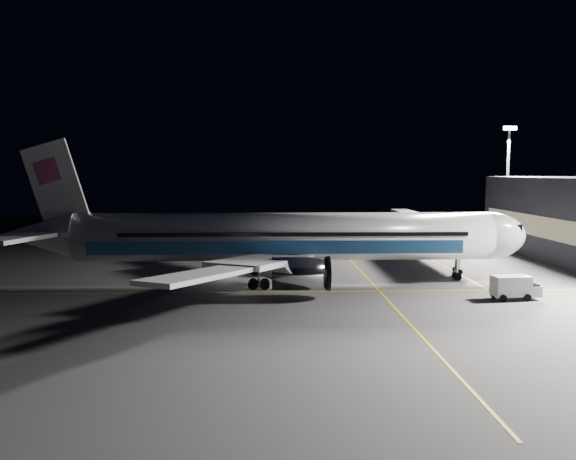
% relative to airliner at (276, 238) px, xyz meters
% --- Properties ---
extents(ground, '(200.00, 200.00, 0.00)m').
position_rel_airliner_xyz_m(ground, '(1.08, 0.00, -5.16)').
color(ground, '#4C4C4F').
rests_on(ground, ground).
extents(guide_line_main, '(0.25, 80.00, 0.01)m').
position_rel_airliner_xyz_m(guide_line_main, '(11.08, 0.00, -5.16)').
color(guide_line_main, gold).
rests_on(guide_line_main, ground).
extents(guide_line_cross, '(70.00, 0.25, 0.01)m').
position_rel_airliner_xyz_m(guide_line_cross, '(1.08, -6.00, -5.16)').
color(guide_line_cross, gold).
rests_on(guide_line_cross, ground).
extents(guide_line_side, '(0.25, 40.00, 0.01)m').
position_rel_airliner_xyz_m(guide_line_side, '(23.08, 10.00, -5.16)').
color(guide_line_side, gold).
rests_on(guide_line_side, ground).
extents(airliner, '(61.48, 54.22, 16.64)m').
position_rel_airliner_xyz_m(airliner, '(0.00, 0.00, 0.00)').
color(airliner, silver).
rests_on(airliner, ground).
extents(jet_bridge, '(3.60, 34.40, 6.30)m').
position_rel_airliner_xyz_m(jet_bridge, '(23.08, 18.06, -0.58)').
color(jet_bridge, '#B2B2B7').
rests_on(jet_bridge, ground).
extents(floodlight_mast_north, '(2.40, 0.68, 20.70)m').
position_rel_airliner_xyz_m(floodlight_mast_north, '(41.08, 31.99, 7.21)').
color(floodlight_mast_north, '#59595E').
rests_on(floodlight_mast_north, ground).
extents(service_truck, '(4.91, 2.46, 2.43)m').
position_rel_airliner_xyz_m(service_truck, '(23.97, -10.34, -3.86)').
color(service_truck, silver).
rests_on(service_truck, ground).
extents(baggage_tug, '(2.73, 2.28, 1.85)m').
position_rel_airliner_xyz_m(baggage_tug, '(-6.39, 8.13, -4.31)').
color(baggage_tug, black).
rests_on(baggage_tug, ground).
extents(safety_cone_a, '(0.38, 0.38, 0.57)m').
position_rel_airliner_xyz_m(safety_cone_a, '(1.85, 6.65, -4.88)').
color(safety_cone_a, orange).
rests_on(safety_cone_a, ground).
extents(safety_cone_b, '(0.37, 0.37, 0.56)m').
position_rel_airliner_xyz_m(safety_cone_b, '(4.82, 12.20, -4.89)').
color(safety_cone_b, orange).
rests_on(safety_cone_b, ground).
extents(safety_cone_c, '(0.42, 0.42, 0.64)m').
position_rel_airliner_xyz_m(safety_cone_c, '(-4.72, 4.00, -4.84)').
color(safety_cone_c, orange).
rests_on(safety_cone_c, ground).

